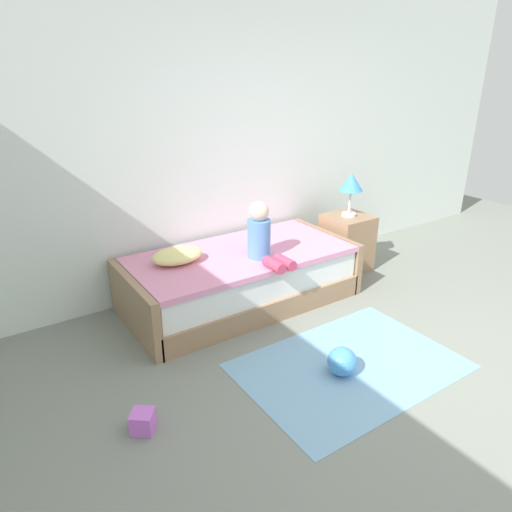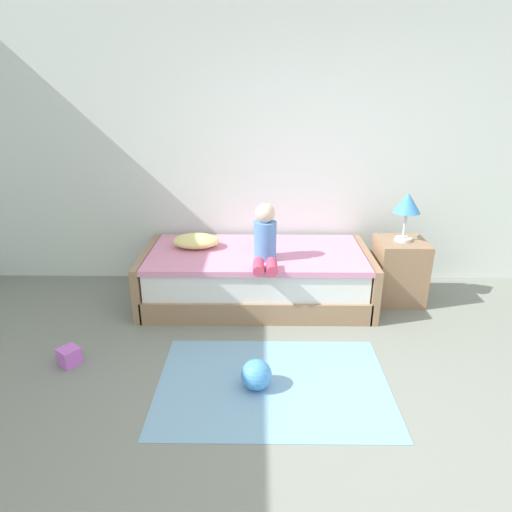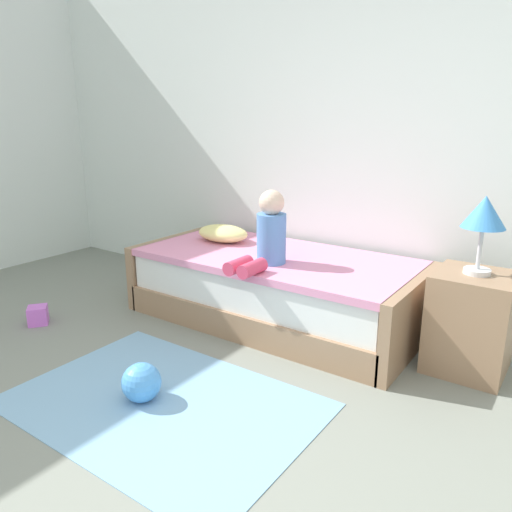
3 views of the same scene
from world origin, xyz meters
name	(u,v)px [view 1 (image 1 of 3)]	position (x,y,z in m)	size (l,w,h in m)	color
ground_plane	(477,393)	(0.00, 0.00, 0.00)	(9.20, 9.20, 0.00)	gray
wall_rear	(261,131)	(0.00, 2.60, 1.45)	(7.20, 0.10, 2.90)	silver
bed	(241,278)	(-0.63, 2.00, 0.25)	(2.11, 1.00, 0.50)	#997556
nightstand	(347,243)	(0.72, 2.02, 0.30)	(0.44, 0.44, 0.60)	#997556
table_lamp	(351,184)	(0.72, 2.02, 0.94)	(0.24, 0.24, 0.45)	silver
child_figure	(262,237)	(-0.56, 1.77, 0.70)	(0.20, 0.51, 0.50)	#598CD1
pillow	(177,256)	(-1.20, 2.10, 0.56)	(0.44, 0.30, 0.13)	#F2E58C
toy_ball	(342,362)	(-0.62, 0.67, 0.11)	(0.21, 0.21, 0.21)	#4C99E5
area_rug	(349,366)	(-0.50, 0.70, 0.00)	(1.60, 1.10, 0.01)	#7AA8CC
toy_block	(143,421)	(-2.01, 0.93, 0.07)	(0.13, 0.13, 0.13)	#CC66D8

